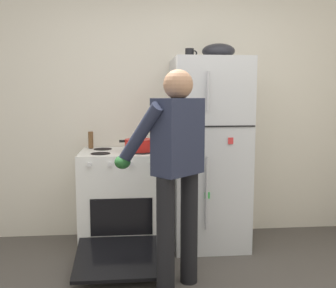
{
  "coord_description": "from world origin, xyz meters",
  "views": [
    {
      "loc": [
        -0.36,
        -2.0,
        1.42
      ],
      "look_at": [
        -0.04,
        1.32,
        1.0
      ],
      "focal_mm": 41.46,
      "sensor_mm": 36.0,
      "label": 1
    }
  ],
  "objects_px": {
    "stove_range": "(122,200)",
    "pepper_mill": "(91,140)",
    "refrigerator": "(208,153)",
    "red_pot": "(139,145)",
    "coffee_mug": "(190,54)",
    "person_cook": "(174,161)",
    "mixing_bowl": "(218,51)"
  },
  "relations": [
    {
      "from": "mixing_bowl",
      "to": "stove_range",
      "type": "bearing_deg",
      "value": -178.86
    },
    {
      "from": "coffee_mug",
      "to": "mixing_bowl",
      "type": "bearing_deg",
      "value": -10.99
    },
    {
      "from": "refrigerator",
      "to": "pepper_mill",
      "type": "height_order",
      "value": "refrigerator"
    },
    {
      "from": "pepper_mill",
      "to": "red_pot",
      "type": "bearing_deg",
      "value": -28.52
    },
    {
      "from": "person_cook",
      "to": "red_pot",
      "type": "relative_size",
      "value": 4.47
    },
    {
      "from": "stove_range",
      "to": "mixing_bowl",
      "type": "relative_size",
      "value": 4.01
    },
    {
      "from": "refrigerator",
      "to": "pepper_mill",
      "type": "bearing_deg",
      "value": 169.83
    },
    {
      "from": "stove_range",
      "to": "pepper_mill",
      "type": "bearing_deg",
      "value": 144.02
    },
    {
      "from": "coffee_mug",
      "to": "mixing_bowl",
      "type": "xyz_separation_m",
      "value": [
        0.26,
        -0.05,
        0.02
      ]
    },
    {
      "from": "stove_range",
      "to": "person_cook",
      "type": "bearing_deg",
      "value": -64.23
    },
    {
      "from": "refrigerator",
      "to": "red_pot",
      "type": "height_order",
      "value": "refrigerator"
    },
    {
      "from": "refrigerator",
      "to": "red_pot",
      "type": "bearing_deg",
      "value": -175.67
    },
    {
      "from": "stove_range",
      "to": "red_pot",
      "type": "distance_m",
      "value": 0.55
    },
    {
      "from": "stove_range",
      "to": "pepper_mill",
      "type": "height_order",
      "value": "pepper_mill"
    },
    {
      "from": "refrigerator",
      "to": "coffee_mug",
      "type": "height_order",
      "value": "coffee_mug"
    },
    {
      "from": "red_pot",
      "to": "refrigerator",
      "type": "bearing_deg",
      "value": 4.33
    },
    {
      "from": "stove_range",
      "to": "mixing_bowl",
      "type": "height_order",
      "value": "mixing_bowl"
    },
    {
      "from": "refrigerator",
      "to": "coffee_mug",
      "type": "bearing_deg",
      "value": 164.17
    },
    {
      "from": "person_cook",
      "to": "mixing_bowl",
      "type": "relative_size",
      "value": 5.29
    },
    {
      "from": "refrigerator",
      "to": "red_pot",
      "type": "xyz_separation_m",
      "value": [
        -0.66,
        -0.05,
        0.09
      ]
    },
    {
      "from": "coffee_mug",
      "to": "refrigerator",
      "type": "bearing_deg",
      "value": -15.83
    },
    {
      "from": "coffee_mug",
      "to": "pepper_mill",
      "type": "xyz_separation_m",
      "value": [
        -0.94,
        0.15,
        -0.81
      ]
    },
    {
      "from": "red_pot",
      "to": "coffee_mug",
      "type": "distance_m",
      "value": 0.97
    },
    {
      "from": "coffee_mug",
      "to": "pepper_mill",
      "type": "distance_m",
      "value": 1.25
    },
    {
      "from": "mixing_bowl",
      "to": "person_cook",
      "type": "bearing_deg",
      "value": -120.64
    },
    {
      "from": "coffee_mug",
      "to": "person_cook",
      "type": "bearing_deg",
      "value": -105.13
    },
    {
      "from": "red_pot",
      "to": "coffee_mug",
      "type": "relative_size",
      "value": 3.19
    },
    {
      "from": "pepper_mill",
      "to": "mixing_bowl",
      "type": "height_order",
      "value": "mixing_bowl"
    },
    {
      "from": "stove_range",
      "to": "person_cook",
      "type": "relative_size",
      "value": 0.76
    },
    {
      "from": "person_cook",
      "to": "pepper_mill",
      "type": "xyz_separation_m",
      "value": [
        -0.7,
        1.04,
        0.04
      ]
    },
    {
      "from": "red_pot",
      "to": "mixing_bowl",
      "type": "bearing_deg",
      "value": 3.88
    },
    {
      "from": "red_pot",
      "to": "coffee_mug",
      "type": "bearing_deg",
      "value": 11.79
    }
  ]
}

